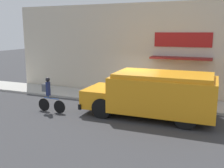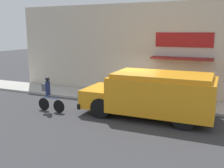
{
  "view_description": "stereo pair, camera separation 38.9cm",
  "coord_description": "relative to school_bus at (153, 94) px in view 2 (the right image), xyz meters",
  "views": [
    {
      "loc": [
        4.0,
        -12.35,
        3.77
      ],
      "look_at": [
        -0.98,
        -0.2,
        1.1
      ],
      "focal_mm": 42.0,
      "sensor_mm": 36.0,
      "label": 1
    },
    {
      "loc": [
        4.36,
        -12.2,
        3.77
      ],
      "look_at": [
        -0.98,
        -0.2,
        1.1
      ],
      "focal_mm": 42.0,
      "sensor_mm": 36.0,
      "label": 2
    }
  ],
  "objects": [
    {
      "name": "ground_plane",
      "position": [
        -1.48,
        1.27,
        -1.06
      ],
      "size": [
        70.0,
        70.0,
        0.0
      ],
      "primitive_type": "plane",
      "color": "#38383A"
    },
    {
      "name": "sidewalk",
      "position": [
        -1.48,
        2.37,
        -1.0
      ],
      "size": [
        28.0,
        2.21,
        0.12
      ],
      "color": "#ADAAA3",
      "rests_on": "ground_plane"
    },
    {
      "name": "storefront",
      "position": [
        -1.43,
        3.61,
        1.6
      ],
      "size": [
        17.11,
        1.02,
        5.33
      ],
      "color": "beige",
      "rests_on": "ground_plane"
    },
    {
      "name": "school_bus",
      "position": [
        0.0,
        0.0,
        0.0
      ],
      "size": [
        5.8,
        2.87,
        1.99
      ],
      "rotation": [
        0.0,
        0.0,
        0.01
      ],
      "color": "orange",
      "rests_on": "ground_plane"
    },
    {
      "name": "cyclist",
      "position": [
        -4.74,
        -1.17,
        -0.25
      ],
      "size": [
        1.5,
        0.2,
        1.66
      ],
      "rotation": [
        0.0,
        0.0,
        -0.03
      ],
      "color": "black",
      "rests_on": "ground_plane"
    },
    {
      "name": "trash_bin",
      "position": [
        1.22,
        2.92,
        -0.54
      ],
      "size": [
        0.49,
        0.49,
        0.79
      ],
      "color": "#38383D",
      "rests_on": "sidewalk"
    }
  ]
}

